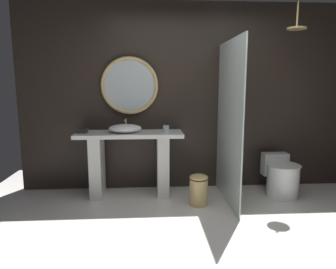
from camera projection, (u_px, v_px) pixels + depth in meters
name	position (u px, v px, depth m)	size (l,w,h in m)	color
ground_plane	(219.00, 256.00, 2.70)	(5.76, 5.76, 0.00)	silver
back_wall_panel	(191.00, 98.00, 4.36)	(4.80, 0.10, 2.60)	black
vanity_counter	(130.00, 158.00, 4.12)	(1.41, 0.50, 0.86)	silver
vessel_sink	(125.00, 128.00, 4.03)	(0.43, 0.36, 0.16)	white
tumbler_cup	(166.00, 129.00, 4.06)	(0.08, 0.08, 0.09)	silver
tissue_box	(82.00, 131.00, 4.00)	(0.14, 0.12, 0.06)	#282D28
round_wall_mirror	(130.00, 86.00, 4.19)	(0.79, 0.05, 0.79)	tan
shower_glass_panel	(229.00, 123.00, 3.80)	(0.02, 1.17, 2.03)	silver
rain_shower_head	(297.00, 26.00, 3.77)	(0.24, 0.24, 0.34)	tan
toilet	(281.00, 177.00, 4.14)	(0.43, 0.61, 0.53)	white
waste_bin	(199.00, 190.00, 3.81)	(0.23, 0.23, 0.39)	tan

